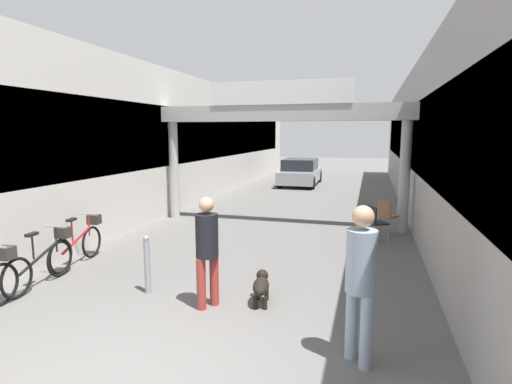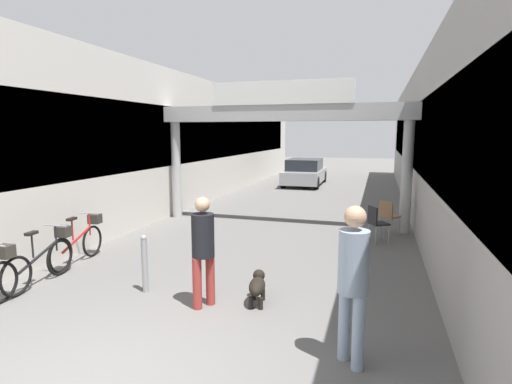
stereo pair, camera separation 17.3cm
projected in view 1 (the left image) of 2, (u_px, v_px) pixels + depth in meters
storefront_left at (169, 141)px, 15.53m from camera, size 3.00×26.00×4.58m
storefront_right at (456, 143)px, 12.75m from camera, size 3.00×26.00×4.58m
arcade_sign_gateway at (280, 124)px, 11.15m from camera, size 7.40×0.47×4.04m
pedestrian_with_dog at (207, 245)px, 5.96m from camera, size 0.47×0.47×1.70m
pedestrian_companion at (361, 274)px, 4.46m from camera, size 0.48×0.48×1.85m
dog_on_leash at (261, 285)px, 6.19m from camera, size 0.35×0.66×0.47m
bicycle_black_second at (44, 260)px, 6.95m from camera, size 0.46×1.69×0.98m
bicycle_red_third at (80, 242)px, 8.06m from camera, size 0.46×1.69×0.98m
bollard_post_metal at (147, 264)px, 6.56m from camera, size 0.10×0.10×0.98m
cafe_chair_black_nearer at (375, 220)px, 9.62m from camera, size 0.55×0.55×0.89m
cafe_chair_wood_farther at (386, 214)px, 10.41m from camera, size 0.56×0.56×0.89m
parked_car_silver at (300, 172)px, 20.23m from camera, size 1.84×4.02×1.33m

